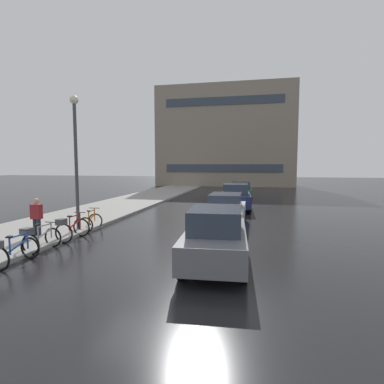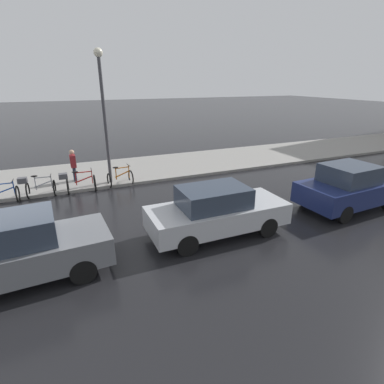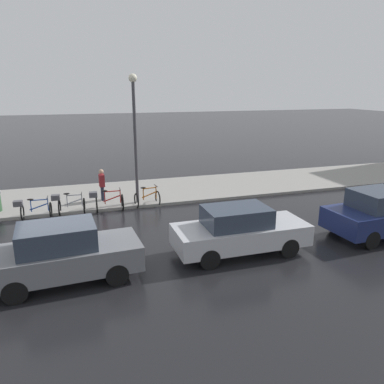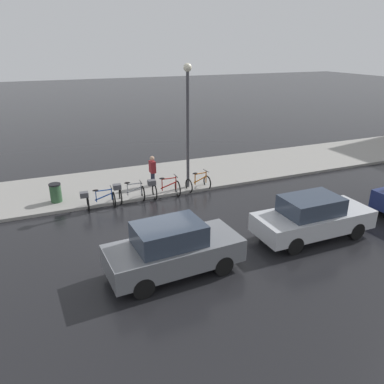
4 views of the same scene
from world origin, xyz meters
name	(u,v)px [view 2 (image 2 of 4)]	position (x,y,z in m)	size (l,w,h in m)	color
ground_plane	(26,238)	(0.00, 0.00, 0.00)	(140.00, 140.00, 0.00)	black
sidewalk_kerb	(219,160)	(-6.00, 10.00, 0.07)	(4.80, 60.00, 0.14)	gray
bicycle_second	(37,186)	(-3.64, 0.21, 0.49)	(0.77, 1.37, 0.98)	black
bicycle_third	(78,182)	(-3.52, 1.80, 0.51)	(0.79, 1.45, 1.03)	black
bicycle_farthest	(120,178)	(-3.76, 3.66, 0.39)	(0.79, 1.14, 0.96)	black
car_grey	(17,250)	(2.33, 0.13, 0.84)	(1.96, 4.24, 1.70)	slate
car_silver	(217,211)	(2.12, 5.59, 0.80)	(1.74, 4.40, 1.60)	#B2B5BA
car_navy	(349,187)	(2.23, 11.16, 0.84)	(2.11, 4.10, 1.73)	navy
pedestrian	(73,165)	(-4.97, 1.76, 0.92)	(0.41, 0.25, 1.63)	#1E2333
streetlamp	(103,103)	(-4.14, 3.28, 3.70)	(0.37, 0.37, 5.88)	#424247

